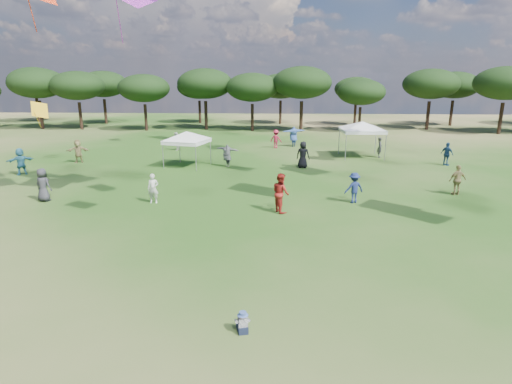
# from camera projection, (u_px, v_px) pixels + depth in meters

# --- Properties ---
(tree_line) EXTENTS (108.78, 17.63, 7.77)m
(tree_line) POSITION_uv_depth(u_px,v_px,m) (294.00, 84.00, 52.88)
(tree_line) COLOR black
(tree_line) RESTS_ON ground
(tent_left) EXTENTS (5.33, 5.33, 2.86)m
(tent_left) POSITION_uv_depth(u_px,v_px,m) (187.00, 133.00, 30.60)
(tent_left) COLOR gray
(tent_left) RESTS_ON ground
(tent_right) EXTENTS (6.57, 6.57, 3.18)m
(tent_right) POSITION_uv_depth(u_px,v_px,m) (363.00, 123.00, 34.13)
(tent_right) COLOR gray
(tent_right) RESTS_ON ground
(toddler) EXTENTS (0.43, 0.47, 0.59)m
(toddler) POSITION_uv_depth(u_px,v_px,m) (243.00, 323.00, 10.87)
(toddler) COLOR black
(toddler) RESTS_ON ground
(festival_crowd) EXTENTS (30.69, 21.53, 1.91)m
(festival_crowd) POSITION_uv_depth(u_px,v_px,m) (236.00, 154.00, 30.99)
(festival_crowd) COLOR #313036
(festival_crowd) RESTS_ON ground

